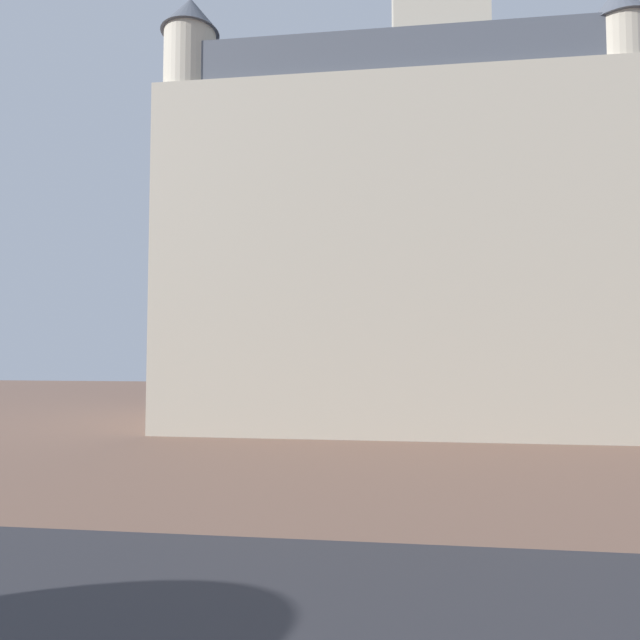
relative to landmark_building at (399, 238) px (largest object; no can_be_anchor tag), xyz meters
name	(u,v)px	position (x,y,z in m)	size (l,w,h in m)	color
ground_plane	(305,572)	(-2.54, -21.69, -11.09)	(120.00, 120.00, 0.00)	brown
landmark_building	(399,238)	(0.00, 0.00, 0.00)	(25.50, 13.09, 34.43)	#B2A893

